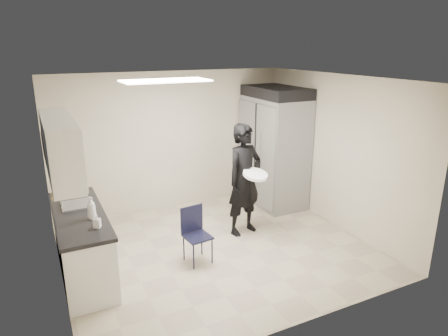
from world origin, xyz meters
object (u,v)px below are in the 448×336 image
commercial_fridge (274,152)px  folding_chair (198,237)px  man_tuxedo (244,180)px  lower_counter (82,245)px

commercial_fridge → folding_chair: 2.78m
commercial_fridge → folding_chair: size_ratio=2.62×
commercial_fridge → man_tuxedo: size_ratio=1.13×
lower_counter → man_tuxedo: man_tuxedo is taller
lower_counter → commercial_fridge: size_ratio=0.90×
folding_chair → man_tuxedo: 1.33m
lower_counter → folding_chair: lower_counter is taller
lower_counter → commercial_fridge: commercial_fridge is taller
man_tuxedo → commercial_fridge: bearing=24.5°
man_tuxedo → folding_chair: bearing=-166.0°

